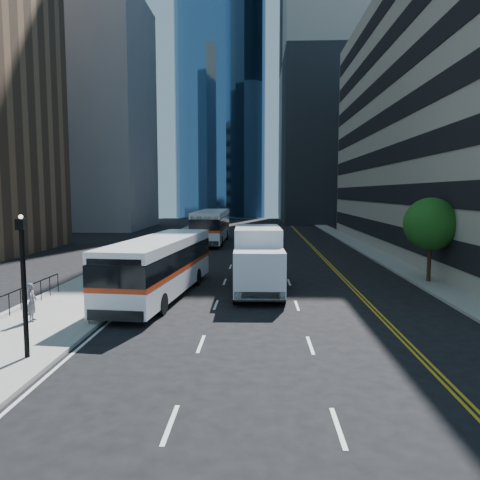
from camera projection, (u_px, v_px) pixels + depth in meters
The scene contains 12 objects.
ground at pixel (289, 316), 21.01m from camera, with size 160.00×160.00×0.00m, color black.
sidewalk_west at pixel (167, 248), 46.27m from camera, with size 5.00×90.00×0.15m, color gray.
sidewalk_east at pixel (365, 249), 45.50m from camera, with size 2.00×90.00×0.15m, color gray.
office_tower_north at pixel (361, 63), 88.84m from camera, with size 30.00×28.00×60.00m, color gray.
glass_tower at pixel (220, 34), 101.86m from camera, with size 20.00×20.00×80.00m, color #335B89.
midrise_west at pixel (87, 115), 72.05m from camera, with size 18.00×18.00×35.00m, color gray.
street_tree at pixel (431, 224), 28.24m from camera, with size 3.20×3.20×5.10m.
lamp_post at pixel (24, 280), 15.13m from camera, with size 0.28×0.28×4.56m.
bus_front at pixel (161, 265), 24.84m from camera, with size 3.87×12.38×3.14m.
bus_rear at pixel (212, 225), 51.63m from camera, with size 3.10×13.75×3.54m.
box_truck at pixel (258, 259), 26.00m from camera, with size 2.75×7.51×3.57m.
pedestrian at pixel (32, 302), 19.63m from camera, with size 0.59×0.39×1.62m, color #595860.
Camera 1 is at (-1.40, -20.63, 5.54)m, focal length 35.00 mm.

